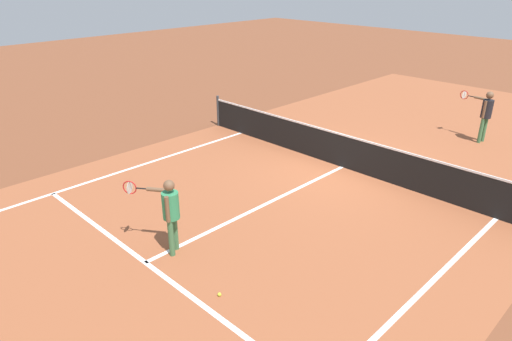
% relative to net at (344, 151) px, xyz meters
% --- Properties ---
extents(ground_plane, '(60.00, 60.00, 0.00)m').
position_rel_net_xyz_m(ground_plane, '(0.00, 0.00, -0.49)').
color(ground_plane, brown).
extents(court_surface_inbounds, '(10.62, 24.40, 0.00)m').
position_rel_net_xyz_m(court_surface_inbounds, '(0.00, 0.00, -0.49)').
color(court_surface_inbounds, '#9E5433').
rests_on(court_surface_inbounds, ground_plane).
extents(line_sideline_left, '(0.10, 11.89, 0.01)m').
position_rel_net_xyz_m(line_sideline_left, '(-4.11, -5.95, -0.49)').
color(line_sideline_left, white).
rests_on(line_sideline_left, ground_plane).
extents(line_service_near, '(8.22, 0.10, 0.01)m').
position_rel_net_xyz_m(line_service_near, '(0.00, -6.40, -0.49)').
color(line_service_near, white).
rests_on(line_service_near, ground_plane).
extents(line_center_service, '(0.10, 6.40, 0.01)m').
position_rel_net_xyz_m(line_center_service, '(0.00, -3.20, -0.49)').
color(line_center_service, white).
rests_on(line_center_service, ground_plane).
extents(net, '(10.61, 0.09, 1.07)m').
position_rel_net_xyz_m(net, '(0.00, 0.00, 0.00)').
color(net, '#33383D').
rests_on(net, ground_plane).
extents(player_near, '(1.09, 0.63, 1.55)m').
position_rel_net_xyz_m(player_near, '(0.07, -5.81, 0.46)').
color(player_near, '#3F7247').
rests_on(player_near, ground_plane).
extents(player_far, '(1.17, 0.62, 1.64)m').
position_rel_net_xyz_m(player_far, '(1.93, 4.81, 0.52)').
color(player_far, '#3F7247').
rests_on(player_far, ground_plane).
extents(tennis_ball_mid_court, '(0.07, 0.07, 0.07)m').
position_rel_net_xyz_m(tennis_ball_mid_court, '(1.72, -6.05, -0.46)').
color(tennis_ball_mid_court, '#CCE033').
rests_on(tennis_ball_mid_court, ground_plane).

